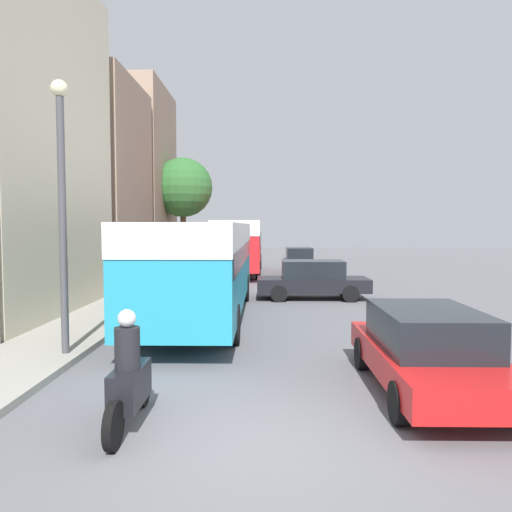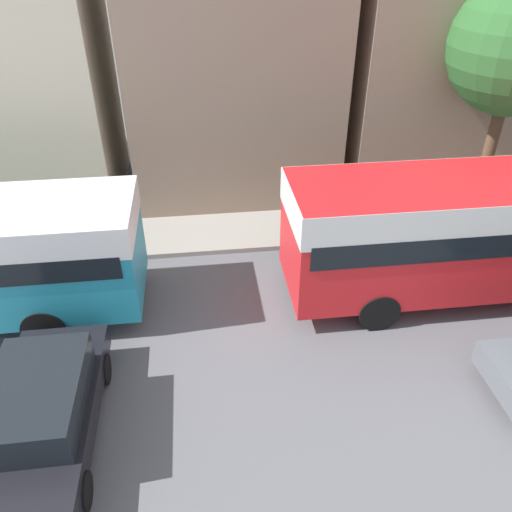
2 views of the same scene
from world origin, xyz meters
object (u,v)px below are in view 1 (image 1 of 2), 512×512
Objects in this scene: bus_following at (239,240)px; car_far_curb at (427,349)px; motorcycle_behind_lead at (129,380)px; car_crossing at (299,260)px; bus_lead at (203,256)px; car_distant at (313,279)px.

bus_following is 21.87m from car_far_curb.
motorcycle_behind_lead reaches higher than car_crossing.
bus_following reaches higher than bus_lead.
bus_lead is at bearing -91.63° from bus_following.
bus_lead is at bearing 89.86° from motorcycle_behind_lead.
bus_lead is 2.71× the size of car_crossing.
car_far_curb is at bearing -78.46° from bus_following.
car_distant reaches higher than car_far_curb.
bus_lead is 8.54m from car_far_curb.
car_distant is (3.44, -10.28, -1.27)m from bus_following.
car_far_curb is 11.16m from car_distant.
bus_lead is 15.46m from car_crossing.
bus_following is 23.00m from motorcycle_behind_lead.
car_distant is at bearing -71.49° from bus_following.
bus_lead reaches higher than car_far_curb.
bus_following is at bearing 88.37° from bus_lead.
motorcycle_behind_lead is (-0.02, -8.54, -1.26)m from bus_lead.
bus_lead is 2.52× the size of car_far_curb.
car_distant is (3.85, 4.14, -1.15)m from bus_lead.
bus_following reaches higher than motorcycle_behind_lead.
bus_following is 2.36× the size of car_distant.
car_distant is (-0.19, -10.74, -0.01)m from car_crossing.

